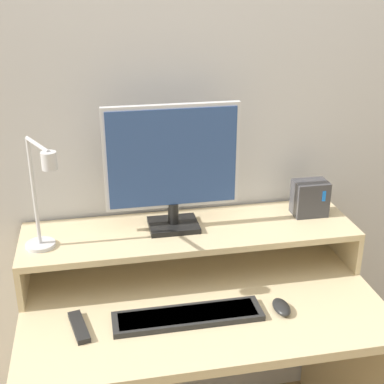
{
  "coord_description": "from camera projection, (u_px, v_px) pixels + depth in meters",
  "views": [
    {
      "loc": [
        -0.31,
        -1.09,
        1.74
      ],
      "look_at": [
        -0.02,
        0.37,
        1.11
      ],
      "focal_mm": 50.0,
      "sensor_mm": 36.0,
      "label": 1
    }
  ],
  "objects": [
    {
      "name": "router_dock",
      "position": [
        310.0,
        198.0,
        1.91
      ],
      "size": [
        0.12,
        0.09,
        0.13
      ],
      "color": "#3D3D42",
      "rests_on": "monitor_shelf"
    },
    {
      "name": "keyboard",
      "position": [
        188.0,
        316.0,
        1.61
      ],
      "size": [
        0.45,
        0.11,
        0.02
      ],
      "color": "#282828",
      "rests_on": "desk"
    },
    {
      "name": "remote_control",
      "position": [
        79.0,
        327.0,
        1.57
      ],
      "size": [
        0.07,
        0.15,
        0.02
      ],
      "color": "black",
      "rests_on": "desk"
    },
    {
      "name": "mouse",
      "position": [
        281.0,
        307.0,
        1.65
      ],
      "size": [
        0.05,
        0.09,
        0.03
      ],
      "color": "black",
      "rests_on": "desk"
    },
    {
      "name": "desk",
      "position": [
        200.0,
        353.0,
        1.81
      ],
      "size": [
        1.14,
        0.67,
        0.75
      ],
      "color": "beige",
      "rests_on": "ground_plane"
    },
    {
      "name": "monitor_shelf",
      "position": [
        190.0,
        235.0,
        1.83
      ],
      "size": [
        1.14,
        0.31,
        0.16
      ],
      "color": "beige",
      "rests_on": "desk"
    },
    {
      "name": "monitor",
      "position": [
        172.0,
        164.0,
        1.74
      ],
      "size": [
        0.45,
        0.13,
        0.43
      ],
      "color": "black",
      "rests_on": "monitor_shelf"
    },
    {
      "name": "desk_lamp",
      "position": [
        42.0,
        201.0,
        1.59
      ],
      "size": [
        0.14,
        0.21,
        0.37
      ],
      "color": "silver",
      "rests_on": "monitor_shelf"
    },
    {
      "name": "wall_back",
      "position": [
        179.0,
        117.0,
        1.87
      ],
      "size": [
        6.0,
        0.05,
        2.5
      ],
      "color": "silver",
      "rests_on": "ground_plane"
    }
  ]
}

